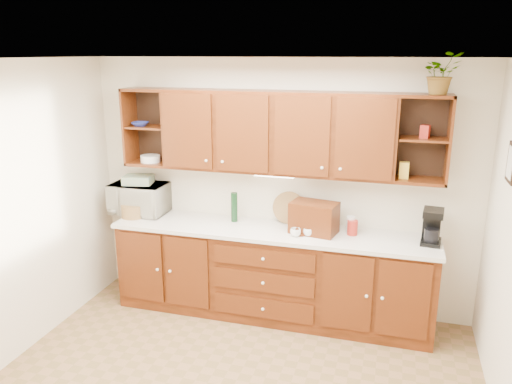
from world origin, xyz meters
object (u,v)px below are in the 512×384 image
Objects in this scene: microwave at (139,198)px; potted_plant at (441,73)px; bread_box at (314,218)px; coffee_maker at (432,227)px.

potted_plant is (2.98, -0.03, 1.36)m from microwave.
microwave is 1.36× the size of bread_box.
microwave is 1.81× the size of coffee_maker.
potted_plant is (-0.05, 0.04, 1.37)m from coffee_maker.
potted_plant reaches higher than bread_box.
coffee_maker is at bearing -41.04° from potted_plant.
potted_plant is at bearing -1.03° from microwave.
coffee_maker is 1.37m from potted_plant.
bread_box is 1.23× the size of potted_plant.
potted_plant is at bearing 14.65° from bread_box.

